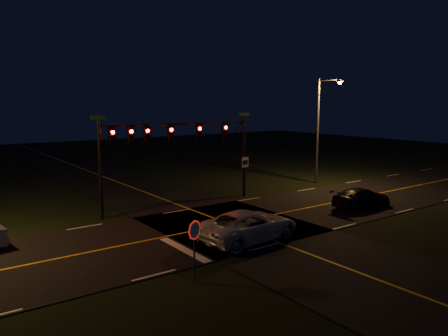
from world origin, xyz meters
TOP-DOWN VIEW (x-y plane):
  - ground at (0.00, 0.00)m, footprint 120.00×120.00m
  - road_ew at (0.00, 0.00)m, footprint 120.00×9.00m
  - road_ns at (0.00, 0.00)m, footprint 8.00×120.00m
  - lane_markings at (0.24, -0.10)m, footprint 120.00×120.00m
  - streetlight_ne at (14.00, 5.64)m, footprint 0.50×2.46m
  - signal_mast_ne at (3.14, 5.49)m, footprint 7.47×0.41m
  - signal_mast_nw at (-4.39, 5.49)m, footprint 3.77×0.41m
  - stop_sign at (-6.00, -5.83)m, footprint 0.75×0.33m
  - pickup_white at (-0.97, -3.01)m, footprint 3.64×6.08m
  - suv_dark at (9.57, -2.02)m, footprint 2.07×4.63m

SIDE VIEW (x-z plane):
  - ground at x=0.00m, z-range 0.00..0.00m
  - road_ew at x=0.00m, z-range 0.00..0.04m
  - road_ns at x=0.00m, z-range 0.00..0.04m
  - lane_markings at x=0.24m, z-range 0.04..0.05m
  - suv_dark at x=9.57m, z-range 0.00..1.32m
  - pickup_white at x=-0.97m, z-range 0.00..1.56m
  - stop_sign at x=-6.00m, z-range 0.56..3.11m
  - signal_mast_nw at x=-4.39m, z-range 1.13..7.39m
  - signal_mast_ne at x=3.14m, z-range 1.22..7.48m
  - streetlight_ne at x=14.00m, z-range 0.84..9.84m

